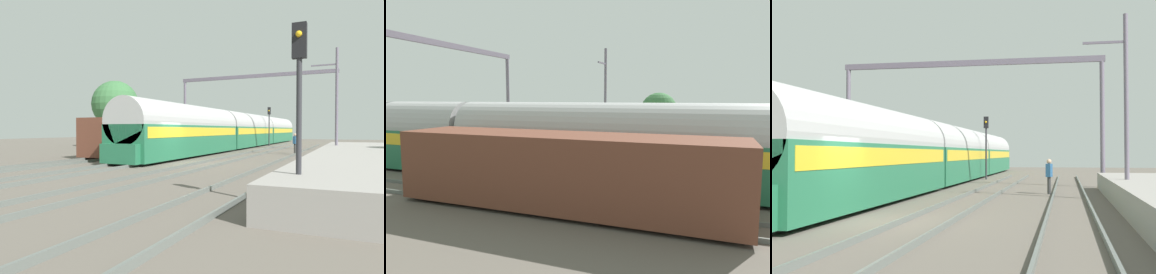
{
  "view_description": "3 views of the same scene",
  "coord_description": "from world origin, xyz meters",
  "views": [
    {
      "loc": [
        9.76,
        -19.06,
        2.05
      ],
      "look_at": [
        -2.03,
        6.02,
        1.46
      ],
      "focal_mm": 32.69,
      "sensor_mm": 36.0,
      "label": 1
    },
    {
      "loc": [
        -17.79,
        0.3,
        4.19
      ],
      "look_at": [
        -0.56,
        7.11,
        2.12
      ],
      "focal_mm": 32.61,
      "sensor_mm": 36.0,
      "label": 2
    },
    {
      "loc": [
        5.93,
        -14.19,
        2.01
      ],
      "look_at": [
        -1.01,
        20.5,
        3.15
      ],
      "focal_mm": 47.62,
      "sensor_mm": 36.0,
      "label": 3
    }
  ],
  "objects": [
    {
      "name": "freight_car",
      "position": [
        -6.08,
        5.58,
        1.47
      ],
      "size": [
        2.8,
        13.0,
        2.7
      ],
      "color": "brown",
      "rests_on": "ground"
    },
    {
      "name": "track_far_east",
      "position": [
        6.08,
        0.0,
        0.08
      ],
      "size": [
        1.52,
        60.0,
        0.16
      ],
      "color": "#5D635E",
      "rests_on": "ground"
    },
    {
      "name": "platform",
      "position": [
        9.9,
        2.0,
        0.45
      ],
      "size": [
        4.4,
        28.0,
        0.9
      ],
      "color": "gray",
      "rests_on": "ground"
    },
    {
      "name": "track_east",
      "position": [
        2.03,
        0.0,
        0.08
      ],
      "size": [
        1.51,
        60.0,
        0.16
      ],
      "color": "#5D635E",
      "rests_on": "ground"
    },
    {
      "name": "track_west",
      "position": [
        -2.03,
        0.0,
        0.08
      ],
      "size": [
        1.51,
        60.0,
        0.16
      ],
      "color": "#5D635E",
      "rests_on": "ground"
    },
    {
      "name": "tree_east_background",
      "position": [
        14.78,
        5.18,
        3.03
      ],
      "size": [
        3.3,
        3.3,
        4.69
      ],
      "color": "#4C3826",
      "rests_on": "ground"
    },
    {
      "name": "track_far_west",
      "position": [
        -6.08,
        0.0,
        0.08
      ],
      "size": [
        1.52,
        60.0,
        0.16
      ],
      "color": "#5D635E",
      "rests_on": "ground"
    },
    {
      "name": "person_crossing",
      "position": [
        5.12,
        11.28,
        1.03
      ],
      "size": [
        0.33,
        0.45,
        1.73
      ],
      "rotation": [
        0.0,
        0.0,
        1.31
      ],
      "color": "#373737",
      "rests_on": "ground"
    },
    {
      "name": "ground",
      "position": [
        0.0,
        0.0,
        0.0
      ],
      "size": [
        120.0,
        120.0,
        0.0
      ],
      "primitive_type": "plane",
      "color": "#60584F"
    },
    {
      "name": "catenary_gantry",
      "position": [
        0.0,
        17.02,
        5.91
      ],
      "size": [
        16.56,
        0.28,
        7.86
      ],
      "color": "slate",
      "rests_on": "ground"
    },
    {
      "name": "catenary_pole_east_mid",
      "position": [
        8.43,
        8.38,
        4.15
      ],
      "size": [
        1.9,
        0.2,
        8.0
      ],
      "color": "slate",
      "rests_on": "ground"
    }
  ]
}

